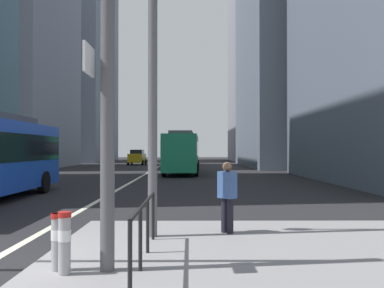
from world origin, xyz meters
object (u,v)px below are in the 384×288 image
object	(u,v)px
car_receding_near	(180,156)
bollard_right	(65,240)
bollard_back	(57,239)
pedestrian_waiting	(227,194)
city_bus_red_distant	(178,151)
city_bus_red_receding	(182,151)
car_oncoming_mid	(137,157)

from	to	relation	value
car_receding_near	bollard_right	bearing A→B (deg)	-90.31
bollard_back	pedestrian_waiting	xyz separation A→B (m)	(2.86, 2.93, 0.38)
pedestrian_waiting	bollard_back	bearing A→B (deg)	-134.38
city_bus_red_distant	city_bus_red_receding	bearing A→B (deg)	-87.43
city_bus_red_distant	car_oncoming_mid	xyz separation A→B (m)	(-5.33, 1.18, -0.85)
city_bus_red_distant	bollard_right	xyz separation A→B (m)	(-0.43, -47.25, -1.17)
city_bus_red_receding	car_receding_near	xyz separation A→B (m)	(-0.93, 30.49, -0.85)
city_bus_red_receding	pedestrian_waiting	world-z (taller)	city_bus_red_receding
car_oncoming_mid	car_receding_near	xyz separation A→B (m)	(5.22, 10.87, 0.00)
bollard_right	car_oncoming_mid	bearing A→B (deg)	95.78
car_oncoming_mid	bollard_back	bearing A→B (deg)	-84.40
car_oncoming_mid	bollard_right	distance (m)	48.68
car_receding_near	bollard_right	xyz separation A→B (m)	(-0.32, -59.30, -0.32)
city_bus_red_receding	city_bus_red_distant	size ratio (longest dim) A/B	1.08
city_bus_red_receding	pedestrian_waiting	xyz separation A→B (m)	(1.44, -25.69, -0.82)
city_bus_red_distant	pedestrian_waiting	size ratio (longest dim) A/B	6.80
car_oncoming_mid	bollard_back	distance (m)	48.46
city_bus_red_receding	car_oncoming_mid	world-z (taller)	city_bus_red_receding
city_bus_red_receding	car_receding_near	world-z (taller)	city_bus_red_receding
city_bus_red_distant	bollard_right	distance (m)	47.27
car_oncoming_mid	bollard_right	world-z (taller)	car_oncoming_mid
bollard_right	car_receding_near	bearing A→B (deg)	89.69
city_bus_red_distant	pedestrian_waiting	xyz separation A→B (m)	(2.27, -44.12, -0.82)
bollard_right	pedestrian_waiting	bearing A→B (deg)	49.28
city_bus_red_receding	bollard_back	xyz separation A→B (m)	(-1.42, -28.62, -1.20)
car_receding_near	pedestrian_waiting	distance (m)	56.23
city_bus_red_distant	pedestrian_waiting	bearing A→B (deg)	-87.06
city_bus_red_receding	car_oncoming_mid	bearing A→B (deg)	107.42
city_bus_red_distant	car_receding_near	bearing A→B (deg)	90.50
car_oncoming_mid	pedestrian_waiting	size ratio (longest dim) A/B	2.64
car_receding_near	bollard_right	world-z (taller)	car_receding_near
bollard_right	bollard_back	world-z (taller)	bollard_right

